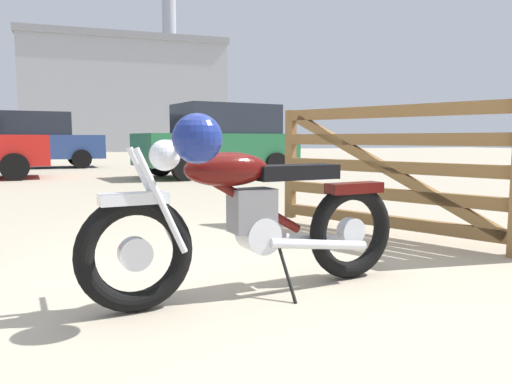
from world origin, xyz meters
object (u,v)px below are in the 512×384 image
pale_sedan_back (220,140)px  white_estate_far (36,139)px  vintage_motorcycle (249,214)px  timber_gate (415,164)px

pale_sedan_back → white_estate_far: (-4.58, 5.36, 0.00)m
vintage_motorcycle → pale_sedan_back: size_ratio=0.50×
timber_gate → pale_sedan_back: pale_sedan_back is taller
vintage_motorcycle → white_estate_far: 14.52m
vintage_motorcycle → timber_gate: bearing=-160.1°
timber_gate → white_estate_far: size_ratio=0.58×
pale_sedan_back → vintage_motorcycle: bearing=64.9°
pale_sedan_back → white_estate_far: 7.05m
vintage_motorcycle → pale_sedan_back: 9.33m
white_estate_far → vintage_motorcycle: bearing=-86.7°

